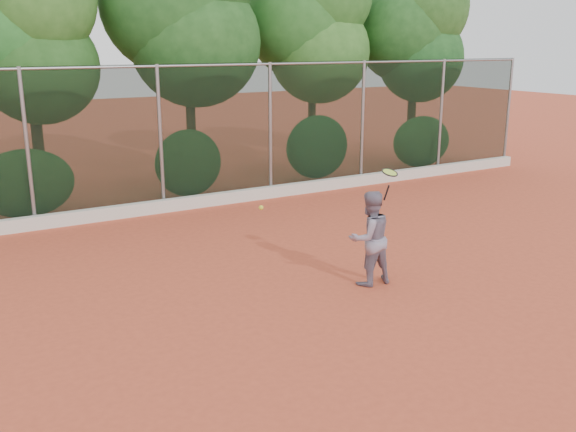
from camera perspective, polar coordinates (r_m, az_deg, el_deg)
ground at (r=10.06m, az=2.92°, el=-8.18°), size 80.00×80.00×0.00m
concrete_curb at (r=15.85m, az=-10.75°, el=0.91°), size 24.00×0.20×0.30m
tennis_player at (r=10.85m, az=7.26°, el=-1.97°), size 0.81×0.64×1.62m
chainlink_fence at (r=15.70m, az=-11.29°, el=7.11°), size 24.09×0.09×3.50m
foliage_backdrop at (r=17.29m, az=-15.81°, el=16.02°), size 23.70×3.63×7.55m
tennis_racket at (r=10.56m, az=9.00°, el=3.64°), size 0.32×0.31×0.54m
tennis_ball_in_flight at (r=9.06m, az=-2.41°, el=0.75°), size 0.07×0.07×0.07m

